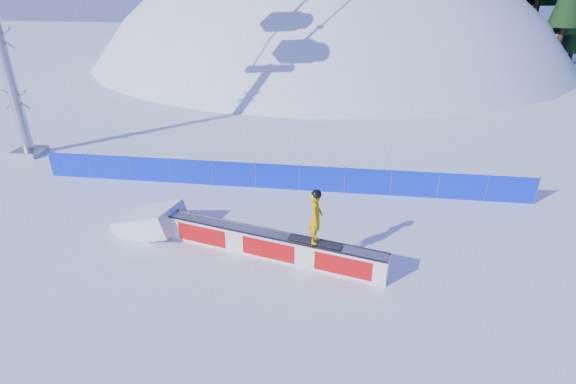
# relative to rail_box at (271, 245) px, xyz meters

# --- Properties ---
(ground) EXTENTS (160.00, 160.00, 0.00)m
(ground) POSITION_rel_rail_box_xyz_m (-0.64, 0.95, -0.47)
(ground) COLOR white
(ground) RESTS_ON ground
(snow_hill) EXTENTS (64.00, 64.00, 64.00)m
(snow_hill) POSITION_rel_rail_box_xyz_m (-0.64, 42.95, -18.47)
(snow_hill) COLOR white
(snow_hill) RESTS_ON ground
(safety_fence) EXTENTS (22.05, 0.05, 1.30)m
(safety_fence) POSITION_rel_rail_box_xyz_m (-0.64, 5.45, 0.13)
(safety_fence) COLOR #0825E8
(safety_fence) RESTS_ON ground
(rail_box) EXTENTS (7.83, 2.41, 0.95)m
(rail_box) POSITION_rel_rail_box_xyz_m (0.00, 0.00, 0.00)
(rail_box) COLOR white
(rail_box) RESTS_ON ground
(snow_ramp) EXTENTS (2.84, 2.14, 1.59)m
(snow_ramp) POSITION_rel_rail_box_xyz_m (-4.81, 1.17, -0.47)
(snow_ramp) COLOR white
(snow_ramp) RESTS_ON ground
(snowboarder) EXTENTS (1.83, 0.74, 1.89)m
(snowboarder) POSITION_rel_rail_box_xyz_m (1.51, -0.37, 1.41)
(snowboarder) COLOR black
(snowboarder) RESTS_ON rail_box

